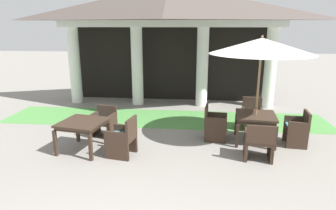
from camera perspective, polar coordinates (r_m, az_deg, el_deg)
The scene contains 11 objects.
background_pavilion at distance 10.78m, azimuth 0.32°, elevation 17.39°, with size 8.35×3.12×4.23m.
lawn_strip at distance 9.43m, azimuth -0.75°, elevation -2.62°, with size 10.15×1.90×0.01m, color #519347.
patio_table_near_foreground at distance 7.19m, azimuth -16.23°, elevation -3.77°, with size 1.13×1.13×0.73m.
patio_chair_near_foreground_north at distance 8.09m, azimuth -12.35°, elevation -3.22°, with size 0.67×0.63×0.79m.
patio_chair_near_foreground_east at distance 6.80m, azimuth -8.78°, elevation -6.43°, with size 0.67×0.65×0.92m.
patio_table_mid_left at distance 7.72m, azimuth 16.62°, elevation -2.46°, with size 1.05×1.05×0.74m.
patio_umbrella_mid_left at distance 7.39m, azimuth 17.67°, elevation 10.70°, with size 2.47×2.47×2.67m.
patio_chair_mid_left_west at distance 7.76m, azimuth 8.98°, elevation -3.72°, with size 0.61×0.60×0.89m.
patio_chair_mid_left_south at distance 6.84m, azimuth 17.18°, elevation -6.84°, with size 0.66×0.62×0.86m.
patio_chair_mid_left_north at distance 8.76m, azimuth 15.94°, elevation -1.96°, with size 0.61×0.58×0.89m.
patio_chair_mid_left_east at distance 7.95m, azimuth 23.79°, elevation -4.28°, with size 0.55×0.61×0.88m.
Camera 1 is at (1.01, -1.87, 2.92)m, focal length 31.44 mm.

